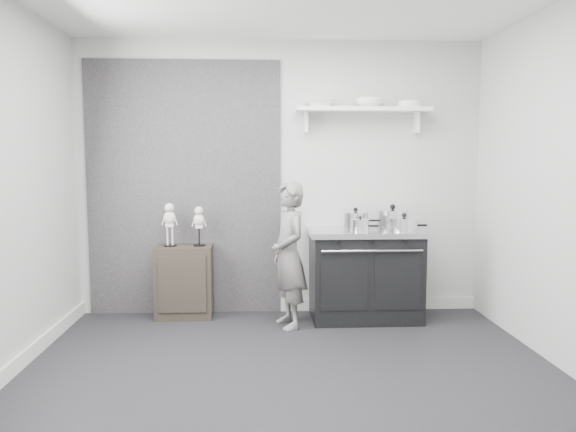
% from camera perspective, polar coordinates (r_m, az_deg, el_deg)
% --- Properties ---
extents(ground, '(4.00, 4.00, 0.00)m').
position_cam_1_polar(ground, '(4.11, 0.30, -16.29)').
color(ground, black).
rests_on(ground, ground).
extents(room_shell, '(4.02, 3.62, 2.71)m').
position_cam_1_polar(room_shell, '(3.95, -1.11, 7.15)').
color(room_shell, '#B6B6B4').
rests_on(room_shell, ground).
extents(wall_shelf, '(1.30, 0.26, 0.24)m').
position_cam_1_polar(wall_shelf, '(5.59, 7.64, 10.56)').
color(wall_shelf, white).
rests_on(wall_shelf, room_shell).
extents(stove, '(1.09, 0.68, 0.87)m').
position_cam_1_polar(stove, '(5.49, 7.82, -5.83)').
color(stove, black).
rests_on(stove, ground).
extents(side_cabinet, '(0.54, 0.32, 0.70)m').
position_cam_1_polar(side_cabinet, '(5.59, -10.48, -6.58)').
color(side_cabinet, black).
rests_on(side_cabinet, ground).
extents(child, '(0.45, 0.56, 1.34)m').
position_cam_1_polar(child, '(5.14, 0.09, -3.99)').
color(child, slate).
rests_on(child, ground).
extents(pot_back_left, '(0.34, 0.26, 0.20)m').
position_cam_1_polar(pot_back_left, '(5.50, 6.88, -0.38)').
color(pot_back_left, white).
rests_on(pot_back_left, stove).
extents(pot_back_right, '(0.39, 0.31, 0.23)m').
position_cam_1_polar(pot_back_right, '(5.58, 10.57, -0.24)').
color(pot_back_right, white).
rests_on(pot_back_right, stove).
extents(pot_front_right, '(0.35, 0.26, 0.17)m').
position_cam_1_polar(pot_front_right, '(5.31, 11.71, -0.84)').
color(pot_front_right, white).
rests_on(pot_front_right, stove).
extents(pot_front_center, '(0.25, 0.17, 0.14)m').
position_cam_1_polar(pot_front_center, '(5.26, 7.36, -0.93)').
color(pot_front_center, white).
rests_on(pot_front_center, stove).
extents(skeleton_full, '(0.13, 0.09, 0.48)m').
position_cam_1_polar(skeleton_full, '(5.51, -11.94, -0.54)').
color(skeleton_full, beige).
rests_on(skeleton_full, side_cabinet).
extents(skeleton_torso, '(0.12, 0.08, 0.44)m').
position_cam_1_polar(skeleton_torso, '(5.47, -9.03, -0.73)').
color(skeleton_torso, beige).
rests_on(skeleton_torso, side_cabinet).
extents(bowl_large, '(0.29, 0.29, 0.07)m').
position_cam_1_polar(bowl_large, '(5.52, 3.28, 11.36)').
color(bowl_large, white).
rests_on(bowl_large, wall_shelf).
extents(bowl_small, '(0.27, 0.27, 0.09)m').
position_cam_1_polar(bowl_small, '(5.60, 8.30, 11.30)').
color(bowl_small, white).
rests_on(bowl_small, wall_shelf).
extents(plate_stack, '(0.24, 0.24, 0.06)m').
position_cam_1_polar(plate_stack, '(5.69, 12.29, 11.02)').
color(plate_stack, white).
rests_on(plate_stack, wall_shelf).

